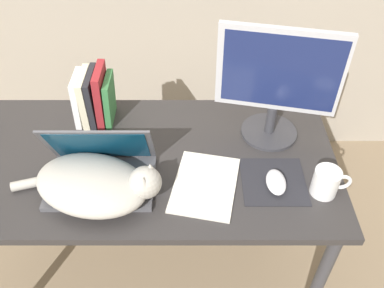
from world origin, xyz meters
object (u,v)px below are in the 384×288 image
at_px(computer_mouse, 277,182).
at_px(book_row, 96,97).
at_px(laptop, 102,171).
at_px(notepad, 206,185).
at_px(external_monitor, 279,83).
at_px(cat, 98,184).
at_px(mug, 328,183).

xyz_separation_m(computer_mouse, book_row, (-0.64, 0.35, 0.08)).
distance_m(laptop, book_row, 0.33).
xyz_separation_m(laptop, book_row, (-0.07, 0.32, 0.06)).
bearing_deg(notepad, external_monitor, 46.45).
distance_m(cat, mug, 0.72).
distance_m(external_monitor, mug, 0.36).
distance_m(computer_mouse, mug, 0.16).
distance_m(computer_mouse, notepad, 0.23).
relative_size(external_monitor, notepad, 1.40).
height_order(laptop, computer_mouse, laptop).
distance_m(computer_mouse, book_row, 0.73).
bearing_deg(external_monitor, cat, -152.86).
height_order(external_monitor, computer_mouse, external_monitor).
bearing_deg(laptop, cat, -91.20).
bearing_deg(laptop, mug, -4.11).
bearing_deg(book_row, notepad, -40.04).
relative_size(laptop, mug, 2.76).
bearing_deg(computer_mouse, book_row, 151.58).
distance_m(laptop, mug, 0.72).
relative_size(cat, external_monitor, 1.16).
distance_m(external_monitor, notepad, 0.42).
xyz_separation_m(laptop, mug, (0.72, -0.05, 0.00)).
xyz_separation_m(cat, notepad, (0.34, 0.04, -0.05)).
height_order(laptop, external_monitor, external_monitor).
relative_size(laptop, book_row, 1.54).
height_order(external_monitor, mug, external_monitor).
height_order(computer_mouse, book_row, book_row).
bearing_deg(cat, laptop, 88.80).
bearing_deg(cat, computer_mouse, 4.00).
relative_size(external_monitor, book_row, 1.91).
distance_m(laptop, computer_mouse, 0.57).
bearing_deg(computer_mouse, external_monitor, 86.83).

